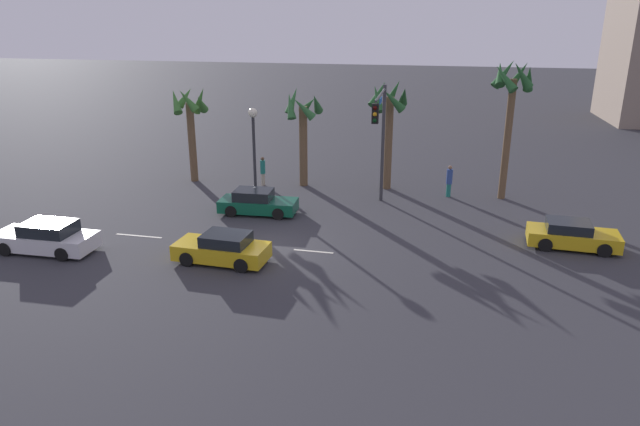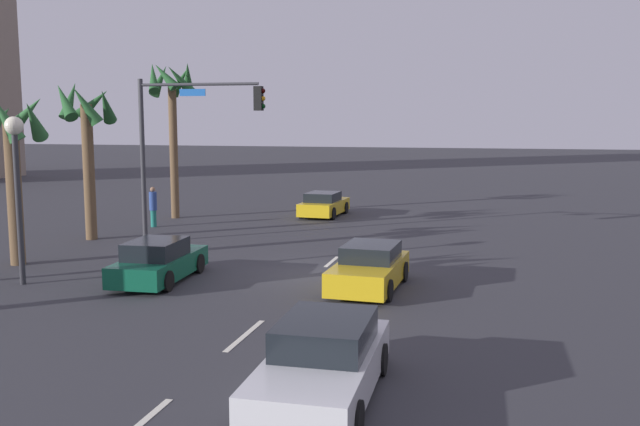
% 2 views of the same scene
% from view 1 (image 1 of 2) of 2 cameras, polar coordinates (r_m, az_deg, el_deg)
% --- Properties ---
extents(ground_plane, '(220.00, 220.00, 0.00)m').
position_cam_1_polar(ground_plane, '(27.33, -5.15, -3.42)').
color(ground_plane, '#333338').
extents(lane_stripe_1, '(2.55, 0.14, 0.01)m').
position_cam_1_polar(lane_stripe_1, '(32.87, -25.43, -1.33)').
color(lane_stripe_1, silver).
rests_on(lane_stripe_1, ground_plane).
extents(lane_stripe_2, '(2.48, 0.14, 0.01)m').
position_cam_1_polar(lane_stripe_2, '(30.00, -17.53, -2.18)').
color(lane_stripe_2, silver).
rests_on(lane_stripe_2, ground_plane).
extents(lane_stripe_3, '(1.89, 0.14, 0.01)m').
position_cam_1_polar(lane_stripe_3, '(26.76, -0.65, -3.82)').
color(lane_stripe_3, silver).
rests_on(lane_stripe_3, ground_plane).
extents(car_0, '(4.19, 2.01, 1.35)m').
position_cam_1_polar(car_0, '(25.80, -9.64, -3.50)').
color(car_0, gold).
rests_on(car_0, ground_plane).
extents(car_1, '(4.72, 2.03, 1.44)m').
position_cam_1_polar(car_1, '(29.44, -25.54, -2.23)').
color(car_1, silver).
rests_on(car_1, ground_plane).
extents(car_2, '(4.15, 2.04, 1.29)m').
position_cam_1_polar(car_2, '(29.52, 23.69, -2.03)').
color(car_2, gold).
rests_on(car_2, ground_plane).
extents(car_3, '(4.33, 2.02, 1.35)m').
position_cam_1_polar(car_3, '(31.87, -6.25, 1.02)').
color(car_3, '#0F5138').
rests_on(car_3, ground_plane).
extents(traffic_signal, '(0.42, 5.42, 6.76)m').
position_cam_1_polar(traffic_signal, '(31.56, 6.04, 8.27)').
color(traffic_signal, '#38383D').
rests_on(traffic_signal, ground_plane).
extents(streetlamp, '(0.56, 0.56, 5.20)m').
position_cam_1_polar(streetlamp, '(35.16, -6.61, 7.91)').
color(streetlamp, '#2D2D33').
rests_on(streetlamp, ground_plane).
extents(pedestrian_0, '(0.42, 0.42, 1.87)m').
position_cam_1_polar(pedestrian_0, '(37.18, -5.69, 4.25)').
color(pedestrian_0, '#B2A58C').
rests_on(pedestrian_0, ground_plane).
extents(pedestrian_1, '(0.39, 0.39, 1.93)m').
position_cam_1_polar(pedestrian_1, '(35.46, 12.70, 3.19)').
color(pedestrian_1, '#1E7266').
rests_on(pedestrian_1, ground_plane).
extents(palm_tree_0, '(2.52, 2.66, 6.19)m').
position_cam_1_polar(palm_tree_0, '(38.30, -12.70, 9.51)').
color(palm_tree_0, brown).
rests_on(palm_tree_0, ground_plane).
extents(palm_tree_1, '(2.43, 2.34, 6.25)m').
position_cam_1_polar(palm_tree_1, '(36.32, -1.75, 9.23)').
color(palm_tree_1, brown).
rests_on(palm_tree_1, ground_plane).
extents(palm_tree_2, '(2.65, 2.63, 6.79)m').
position_cam_1_polar(palm_tree_2, '(35.79, 6.84, 9.89)').
color(palm_tree_2, brown).
rests_on(palm_tree_2, ground_plane).
extents(palm_tree_3, '(2.49, 2.83, 8.15)m').
position_cam_1_polar(palm_tree_3, '(35.02, 18.44, 11.08)').
color(palm_tree_3, brown).
rests_on(palm_tree_3, ground_plane).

